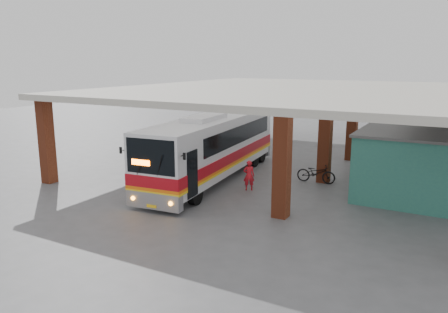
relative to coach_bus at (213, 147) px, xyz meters
name	(u,v)px	position (x,y,z in m)	size (l,w,h in m)	color
ground	(247,188)	(2.36, -0.69, -1.76)	(90.00, 90.00, 0.00)	#515154
brick_columns	(308,133)	(3.79, 4.31, 0.41)	(20.10, 21.60, 4.35)	#923B1F
canopy_roof	(303,90)	(2.86, 5.81, 2.74)	(21.00, 23.00, 0.30)	beige
shop_building	(421,158)	(9.86, 3.31, -0.20)	(5.20, 8.20, 3.11)	#2B6D65
coach_bus	(213,147)	(0.00, 0.00, 0.00)	(3.72, 12.35, 3.55)	silver
motorcycle	(316,173)	(5.07, 1.97, -1.23)	(0.70, 2.01, 1.06)	black
pedestrian	(249,175)	(2.58, -0.92, -1.01)	(0.54, 0.36, 1.49)	red
red_chair	(363,169)	(6.95, 4.54, -1.37)	(0.59, 0.59, 0.86)	red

